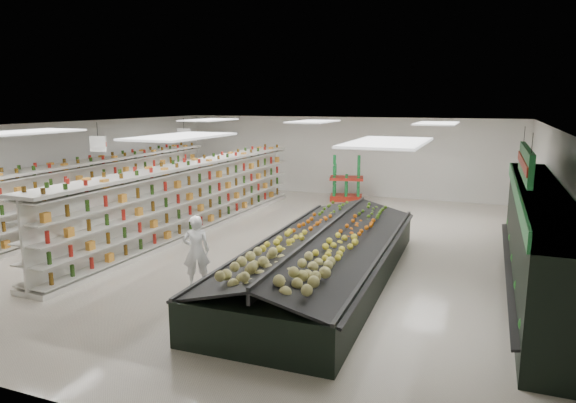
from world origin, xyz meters
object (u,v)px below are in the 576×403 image
at_px(shopper_background, 205,184).
at_px(produce_island, 324,256).
at_px(gondola_left, 99,193).
at_px(gondola_center, 193,200).
at_px(shopper_main, 196,251).
at_px(soda_endcap, 346,180).

bearing_deg(shopper_background, produce_island, -109.09).
distance_m(gondola_left, gondola_center, 3.42).
height_order(produce_island, shopper_background, shopper_background).
relative_size(produce_island, shopper_main, 5.13).
bearing_deg(soda_endcap, gondola_center, -115.39).
height_order(gondola_left, gondola_center, gondola_center).
bearing_deg(shopper_main, produce_island, 177.92).
height_order(gondola_center, soda_endcap, gondola_center).
xyz_separation_m(gondola_left, soda_endcap, (6.44, 6.46, -0.13)).
height_order(gondola_left, soda_endcap, gondola_left).
bearing_deg(shopper_background, shopper_main, -126.54).
bearing_deg(gondola_left, produce_island, -19.01).
height_order(gondola_center, shopper_main, gondola_center).
bearing_deg(produce_island, soda_endcap, 102.04).
height_order(shopper_main, shopper_background, shopper_background).
bearing_deg(shopper_background, soda_endcap, -34.01).
height_order(gondola_left, produce_island, gondola_left).
distance_m(gondola_left, shopper_background, 4.00).
bearing_deg(gondola_left, shopper_background, 61.84).
distance_m(gondola_left, shopper_main, 7.20).
height_order(gondola_center, shopper_background, gondola_center).
height_order(gondola_center, produce_island, gondola_center).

